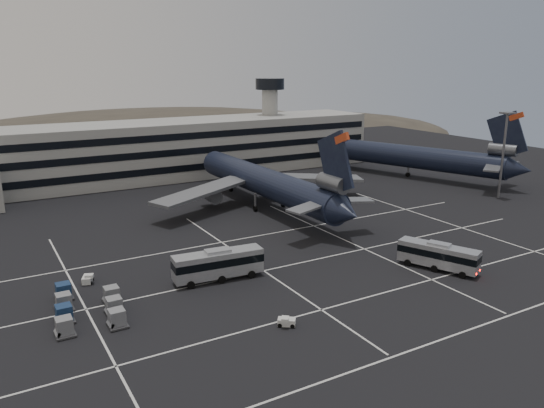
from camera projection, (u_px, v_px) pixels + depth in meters
The scene contains 12 objects.
ground at pixel (315, 272), 73.58m from camera, with size 260.00×260.00×0.00m, color black.
lane_markings at pixel (318, 269), 74.64m from camera, with size 90.00×55.62×0.01m.
terminal at pixel (142, 152), 129.92m from camera, with size 125.00×26.00×24.00m.
hills at pixel (125, 160), 227.68m from camera, with size 352.00×180.00×44.00m.
lightpole_right at pixel (504, 143), 111.07m from camera, with size 2.40×2.40×18.28m.
trijet_main at pixel (266, 182), 105.03m from camera, with size 47.46×57.48×18.08m.
trijet_far at pixel (413, 156), 133.32m from camera, with size 27.78×55.80×18.08m.
bus_near at pixel (438, 255), 74.05m from camera, with size 6.84×11.23×3.93m.
bus_far at pixel (218, 263), 70.44m from camera, with size 12.35×3.97×4.29m.
tug_a at pixel (87, 279), 69.74m from camera, with size 1.92×2.37×1.33m.
tug_b at pixel (287, 321), 58.39m from camera, with size 2.22×2.07×1.23m.
uld_cluster at pixel (86, 307), 60.85m from camera, with size 8.71×13.10×2.00m.
Camera 1 is at (-39.50, -56.47, 28.12)m, focal length 35.00 mm.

